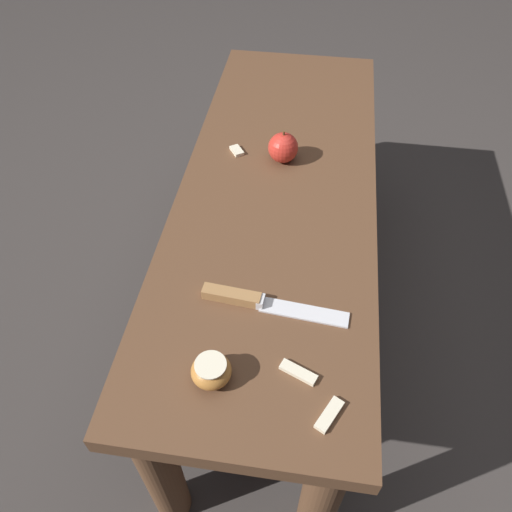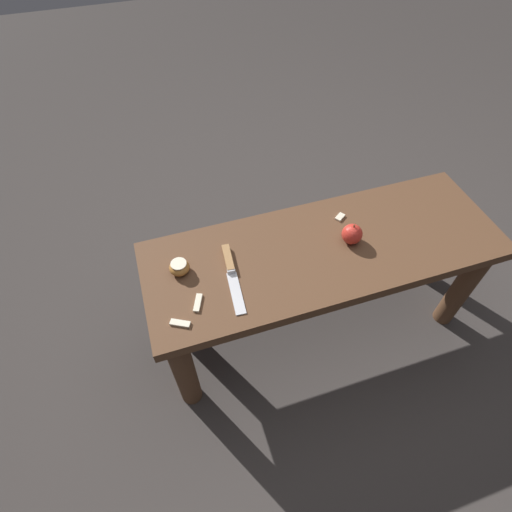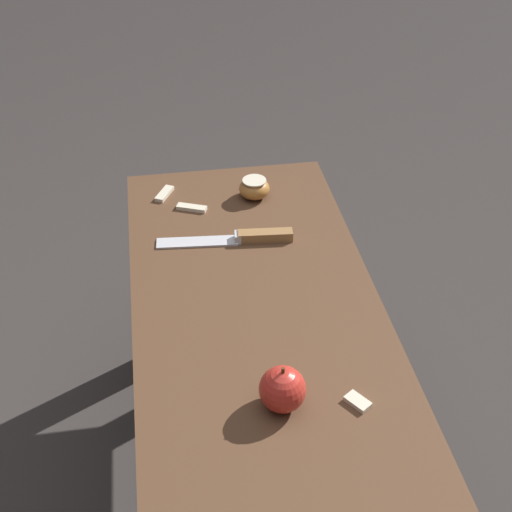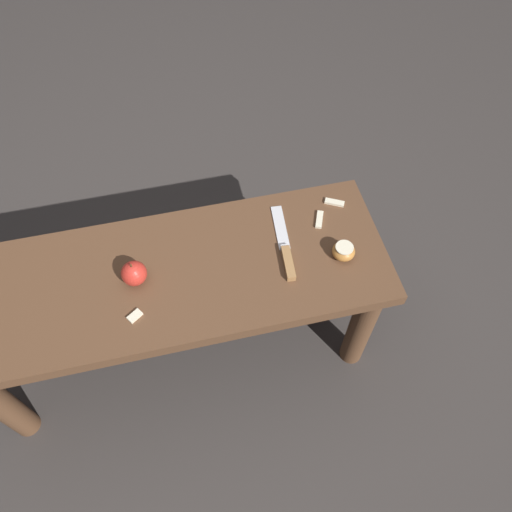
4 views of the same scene
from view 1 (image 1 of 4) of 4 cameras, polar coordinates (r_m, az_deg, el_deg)
name	(u,v)px [view 1 (image 1 of 4)]	position (r m, az deg, el deg)	size (l,w,h in m)	color
ground_plane	(273,313)	(1.48, 1.91, -6.50)	(8.00, 8.00, 0.00)	#383330
wooden_bench	(277,217)	(1.18, 2.38, 4.42)	(1.22, 0.43, 0.49)	brown
knife	(253,300)	(0.88, -0.40, -5.10)	(0.05, 0.26, 0.02)	silver
apple_whole	(283,148)	(1.16, 3.10, 12.26)	(0.07, 0.07, 0.08)	red
apple_cut	(211,371)	(0.80, -5.13, -12.93)	(0.06, 0.06, 0.04)	#B27233
apple_slice_near_knife	(298,372)	(0.82, 4.86, -13.10)	(0.04, 0.06, 0.01)	beige
apple_slice_center	(329,415)	(0.79, 8.38, -17.51)	(0.06, 0.04, 0.01)	beige
apple_slice_near_bowl	(237,151)	(1.20, -2.21, 11.94)	(0.04, 0.04, 0.01)	beige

